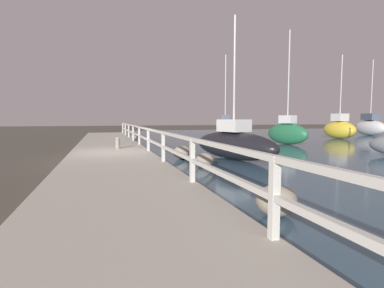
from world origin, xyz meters
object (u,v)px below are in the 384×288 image
(mooring_bollard, at_px, (118,143))
(sailboat_yellow, at_px, (339,129))
(sailboat_green, at_px, (287,132))
(sailboat_black, at_px, (234,144))
(sailboat_teal, at_px, (225,129))
(sailboat_white, at_px, (370,126))

(mooring_bollard, height_order, sailboat_yellow, sailboat_yellow)
(mooring_bollard, height_order, sailboat_green, sailboat_green)
(sailboat_green, height_order, sailboat_black, sailboat_green)
(sailboat_green, distance_m, sailboat_black, 8.53)
(sailboat_teal, bearing_deg, sailboat_green, -53.02)
(sailboat_yellow, bearing_deg, sailboat_black, -152.52)
(sailboat_teal, xyz_separation_m, sailboat_yellow, (9.29, -2.74, 0.02))
(sailboat_green, xyz_separation_m, sailboat_teal, (-1.75, 6.30, 0.03))
(sailboat_teal, relative_size, sailboat_black, 1.18)
(sailboat_white, bearing_deg, mooring_bollard, -147.60)
(sailboat_black, height_order, sailboat_yellow, sailboat_yellow)
(sailboat_black, xyz_separation_m, sailboat_yellow, (13.97, 9.17, 0.20))
(sailboat_green, distance_m, sailboat_teal, 6.54)
(sailboat_yellow, bearing_deg, sailboat_green, -160.48)
(sailboat_black, relative_size, sailboat_white, 0.79)
(mooring_bollard, height_order, sailboat_white, sailboat_white)
(mooring_bollard, distance_m, sailboat_green, 11.43)
(mooring_bollard, bearing_deg, sailboat_white, 20.68)
(sailboat_teal, bearing_deg, sailboat_yellow, 5.05)
(sailboat_teal, relative_size, sailboat_white, 0.93)
(sailboat_white, bearing_deg, sailboat_green, -143.41)
(sailboat_yellow, bearing_deg, sailboat_white, 18.55)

